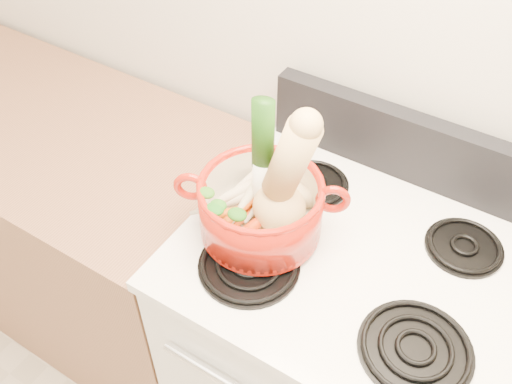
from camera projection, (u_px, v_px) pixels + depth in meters
The scene contains 25 objects.
wall_back at pixel (449, 45), 1.23m from camera, with size 3.50×0.02×2.60m, color beige.
stove_body at pixel (337, 363), 1.61m from camera, with size 0.76×0.65×0.92m, color silver.
cooktop at pixel (359, 259), 1.28m from camera, with size 0.78×0.67×0.03m, color silver.
control_backsplash at pixel (417, 149), 1.38m from camera, with size 0.76×0.05×0.18m, color black.
counter_left at pixel (66, 218), 2.02m from camera, with size 1.36×0.65×0.90m, color brown.
burner_front_left at pixel (249, 264), 1.24m from camera, with size 0.22×0.22×0.02m, color black.
burner_front_right at pixel (416, 348), 1.09m from camera, with size 0.22×0.22×0.02m, color black.
burner_back_left at pixel (314, 183), 1.42m from camera, with size 0.17×0.17×0.02m, color black.
burner_back_right at pixel (464, 246), 1.27m from camera, with size 0.17×0.17×0.02m, color black.
dutch_oven at pixel (261, 208), 1.25m from camera, with size 0.27×0.27×0.13m, color #97150A.
pot_handle_left at pixel (190, 187), 1.23m from camera, with size 0.08×0.08×0.02m, color #97150A.
pot_handle_right at pixel (333, 199), 1.21m from camera, with size 0.08×0.08×0.02m, color #97150A.
squash at pixel (281, 174), 1.16m from camera, with size 0.13×0.13×0.30m, color tan, non-canonical shape.
leek at pixel (263, 157), 1.19m from camera, with size 0.05×0.05×0.31m, color white.
ginger at pixel (292, 194), 1.30m from camera, with size 0.09×0.07×0.05m, color tan.
parsnip_0 at pixel (253, 201), 1.29m from camera, with size 0.04×0.04×0.20m, color beige.
parsnip_1 at pixel (237, 198), 1.29m from camera, with size 0.05×0.05×0.22m, color beige.
parsnip_2 at pixel (265, 194), 1.29m from camera, with size 0.04×0.04×0.17m, color #EEE4C1.
parsnip_3 at pixel (233, 193), 1.28m from camera, with size 0.04×0.04×0.18m, color beige.
parsnip_4 at pixel (252, 176), 1.31m from camera, with size 0.04×0.04×0.20m, color beige.
parsnip_5 at pixel (252, 191), 1.27m from camera, with size 0.04×0.04×0.22m, color beige.
carrot_0 at pixel (244, 217), 1.26m from camera, with size 0.03×0.03×0.14m, color red.
carrot_1 at pixel (233, 212), 1.26m from camera, with size 0.03×0.03×0.13m, color #CD530A.
carrot_2 at pixel (265, 217), 1.25m from camera, with size 0.03×0.03×0.17m, color red.
carrot_3 at pixel (236, 215), 1.24m from camera, with size 0.03×0.03×0.14m, color #C35309.
Camera 1 is at (0.23, 0.60, 1.94)m, focal length 40.00 mm.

